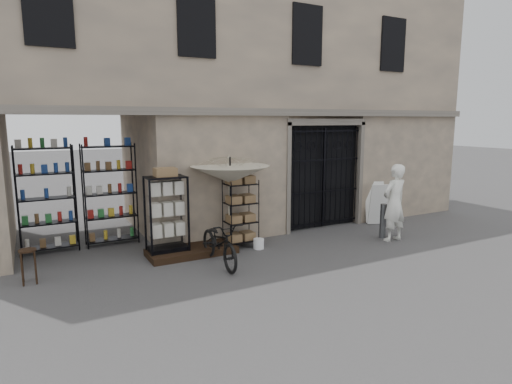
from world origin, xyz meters
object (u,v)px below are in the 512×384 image
steel_bollard (383,221)px  bicycle (220,264)px  display_cabinet (167,218)px  market_umbrella (230,170)px  easel_sign (377,203)px  wooden_stool (29,266)px  white_bucket (259,244)px  shopkeeper (392,240)px  wire_rack (241,214)px

steel_bollard → bicycle: bearing=178.9°
display_cabinet → steel_bollard: bearing=-32.0°
display_cabinet → market_umbrella: 1.82m
display_cabinet → bicycle: display_cabinet is taller
steel_bollard → easel_sign: bearing=52.1°
wooden_stool → steel_bollard: 8.24m
bicycle → easel_sign: size_ratio=1.52×
white_bucket → bicycle: bearing=-154.8°
shopkeeper → wire_rack: bearing=-24.2°
wire_rack → bicycle: wire_rack is taller
wooden_stool → easel_sign: (9.14, 0.41, 0.28)m
market_umbrella → bicycle: 2.24m
shopkeeper → easel_sign: size_ratio=1.62×
bicycle → wooden_stool: bicycle is taller
white_bucket → steel_bollard: steel_bollard is taller
shopkeeper → easel_sign: 1.86m
display_cabinet → white_bucket: bearing=-32.1°
display_cabinet → wire_rack: 1.80m
display_cabinet → wire_rack: (1.79, -0.07, -0.10)m
white_bucket → steel_bollard: (3.33, -0.69, 0.33)m
steel_bollard → easel_sign: 1.54m
display_cabinet → market_umbrella: bearing=-23.6°
wooden_stool → steel_bollard: steel_bollard is taller
white_bucket → shopkeeper: size_ratio=0.13×
market_umbrella → bicycle: bearing=-126.5°
market_umbrella → steel_bollard: size_ratio=2.94×
wire_rack → shopkeeper: 4.00m
wire_rack → easel_sign: wire_rack is taller
display_cabinet → steel_bollard: size_ratio=2.02×
bicycle → wooden_stool: bearing=170.3°
market_umbrella → wooden_stool: bearing=-176.8°
wire_rack → steel_bollard: wire_rack is taller
white_bucket → wooden_stool: 4.88m
bicycle → steel_bollard: bicycle is taller
market_umbrella → easel_sign: 5.01m
market_umbrella → bicycle: size_ratio=1.44×
market_umbrella → wire_rack: bearing=2.6°
white_bucket → easel_sign: size_ratio=0.21×
easel_sign → wooden_stool: bearing=-154.1°
bicycle → wooden_stool: 3.68m
market_umbrella → bicycle: (-0.70, -0.95, -1.91)m
bicycle → easel_sign: (5.54, 1.12, 0.63)m
steel_bollard → shopkeeper: bearing=-80.6°
wire_rack → bicycle: (-0.98, -0.96, -0.81)m
white_bucket → steel_bollard: size_ratio=0.28×
wooden_stool → steel_bollard: bearing=-5.5°
shopkeeper → easel_sign: easel_sign is taller
display_cabinet → shopkeeper: size_ratio=0.93×
market_umbrella → wooden_stool: 4.58m
market_umbrella → easel_sign: size_ratio=2.19×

